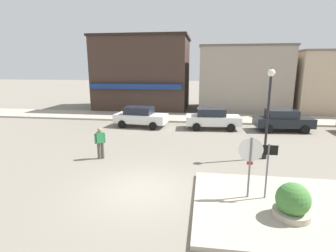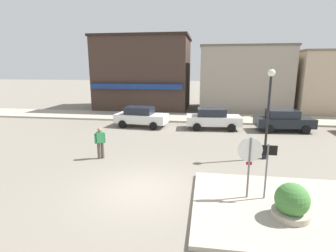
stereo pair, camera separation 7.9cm
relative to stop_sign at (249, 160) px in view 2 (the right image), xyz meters
The scene contains 14 objects.
ground_plane 4.12m from the stop_sign, behind, with size 160.00×160.00×0.00m, color gray.
sidewalk_corner 2.04m from the stop_sign, 19.04° to the right, with size 6.40×4.80×0.15m, color #A89E8C.
kerb_far 15.28m from the stop_sign, 104.54° to the left, with size 80.00×4.00×0.15m, color #A89E8C.
stop_sign is the anchor object (origin of this frame).
one_way_sign 0.61m from the stop_sign, ahead, with size 0.60×0.06×2.10m.
planter 1.84m from the stop_sign, 44.52° to the right, with size 1.10×1.10×1.23m.
lamp_post 5.04m from the stop_sign, 71.68° to the left, with size 0.36×0.36×4.54m.
parked_car_nearest 12.69m from the stop_sign, 120.91° to the left, with size 4.16×2.21×1.56m.
parked_car_second 10.96m from the stop_sign, 95.09° to the left, with size 4.09×2.06×1.56m.
parked_car_third 11.70m from the stop_sign, 69.58° to the left, with size 4.11×2.10×1.56m.
pedestrian_crossing_near 7.59m from the stop_sign, 153.15° to the left, with size 0.51×0.38×1.61m.
building_corner_shop 22.13m from the stop_sign, 112.47° to the left, with size 9.97×7.69×7.75m.
building_storefront_left_near 21.00m from the stop_sign, 83.74° to the left, with size 9.07×6.92×6.68m.
building_storefront_left_mid 23.70m from the stop_sign, 61.34° to the left, with size 8.35×7.67×6.14m.
Camera 2 is at (2.32, -8.96, 4.58)m, focal length 28.00 mm.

